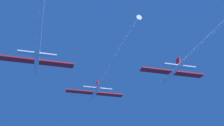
{
  "coord_description": "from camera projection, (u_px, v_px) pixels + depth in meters",
  "views": [
    {
      "loc": [
        -19.49,
        -98.88,
        -38.39
      ],
      "look_at": [
        -0.0,
        -24.94,
        0.3
      ],
      "focal_mm": 47.22,
      "sensor_mm": 36.0,
      "label": 1
    }
  ],
  "objects": [
    {
      "name": "jet_lead",
      "position": [
        104.0,
        77.0,
        94.68
      ],
      "size": [
        21.0,
        58.53,
        3.48
      ],
      "color": "white"
    },
    {
      "name": "jet_right_wing",
      "position": [
        199.0,
        47.0,
        78.78
      ],
      "size": [
        21.0,
        62.96,
        3.48
      ],
      "color": "white"
    },
    {
      "name": "jet_left_wing",
      "position": [
        39.0,
        29.0,
        68.54
      ],
      "size": [
        21.0,
        63.92,
        3.48
      ],
      "color": "white"
    }
  ]
}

